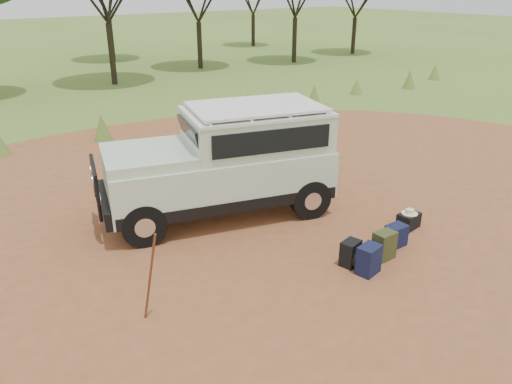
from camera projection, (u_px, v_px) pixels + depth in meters
ground at (269, 248)px, 9.77m from camera, size 140.00×140.00×0.00m
dirt_clearing at (269, 247)px, 9.76m from camera, size 23.00×23.00×0.01m
grass_fringe at (107, 129)px, 16.09m from camera, size 36.60×1.60×0.90m
safari_vehicle at (226, 164)px, 10.78m from camera, size 5.24×3.21×2.40m
walking_staff at (150, 278)px, 7.39m from camera, size 0.22×0.31×1.53m
backpack_black at (350, 253)px, 9.08m from camera, size 0.40×0.33×0.49m
backpack_navy at (369, 260)px, 8.81m from camera, size 0.47×0.37×0.55m
backpack_olive at (384, 245)px, 9.28m from camera, size 0.40×0.29×0.55m
duffel_navy at (396, 236)px, 9.76m from camera, size 0.40×0.30×0.44m
hard_case at (408, 221)px, 10.49m from camera, size 0.50×0.38×0.33m
stuff_sack at (360, 260)px, 9.01m from camera, size 0.40×0.40×0.34m
safari_hat at (410, 212)px, 10.41m from camera, size 0.34×0.34×0.10m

